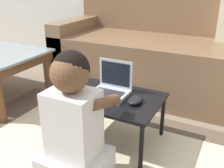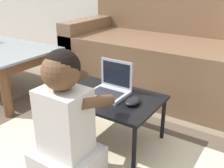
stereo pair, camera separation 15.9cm
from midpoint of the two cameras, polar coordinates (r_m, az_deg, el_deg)
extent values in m
plane|color=#7F705B|center=(1.58, -8.07, -15.59)|extent=(16.00, 16.00, 0.00)
cube|color=brown|center=(1.58, -6.78, -15.47)|extent=(2.00, 1.21, 0.01)
cube|color=beige|center=(1.57, -6.79, -15.32)|extent=(1.44, 0.87, 0.00)
cube|color=brown|center=(2.32, 9.09, 3.90)|extent=(1.89, 0.80, 0.48)
cube|color=brown|center=(2.52, 12.07, 15.38)|extent=(1.89, 0.18, 0.40)
cube|color=brown|center=(2.69, -8.72, 7.70)|extent=(0.16, 0.80, 0.59)
cylinder|color=brown|center=(2.32, -15.65, 2.13)|extent=(0.07, 0.07, 0.39)
cube|color=black|center=(1.57, -3.25, -3.08)|extent=(0.60, 0.42, 0.02)
cylinder|color=black|center=(1.66, -14.85, -8.32)|extent=(0.02, 0.02, 0.29)
cylinder|color=black|center=(1.39, 3.05, -13.96)|extent=(0.02, 0.02, 0.29)
cylinder|color=black|center=(1.91, -7.53, -3.36)|extent=(0.02, 0.02, 0.29)
cylinder|color=black|center=(1.69, 8.31, -7.10)|extent=(0.02, 0.02, 0.29)
cube|color=#B7BCC6|center=(1.57, -3.59, -2.23)|extent=(0.22, 0.19, 0.02)
cube|color=#28282D|center=(1.56, -3.92, -2.08)|extent=(0.18, 0.11, 0.00)
cube|color=#B7BCC6|center=(1.61, -2.03, 2.20)|extent=(0.22, 0.01, 0.18)
cube|color=black|center=(1.61, -2.10, 2.16)|extent=(0.19, 0.00, 0.15)
ellipsoid|color=black|center=(1.48, 2.08, -3.62)|extent=(0.08, 0.11, 0.03)
cube|color=silver|center=(1.40, -11.24, -17.35)|extent=(0.31, 0.28, 0.17)
cube|color=silver|center=(1.26, -12.10, -8.60)|extent=(0.23, 0.18, 0.33)
sphere|color=brown|center=(1.15, -13.11, 2.23)|extent=(0.17, 0.17, 0.17)
sphere|color=black|center=(1.15, -12.85, 3.11)|extent=(0.17, 0.17, 0.17)
cylinder|color=brown|center=(1.36, -12.90, -2.10)|extent=(0.06, 0.25, 0.13)
cylinder|color=brown|center=(1.24, -5.20, -4.03)|extent=(0.06, 0.25, 0.13)
camera|label=1|loc=(0.08, -92.86, -1.19)|focal=42.00mm
camera|label=2|loc=(0.08, 87.14, 1.19)|focal=42.00mm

